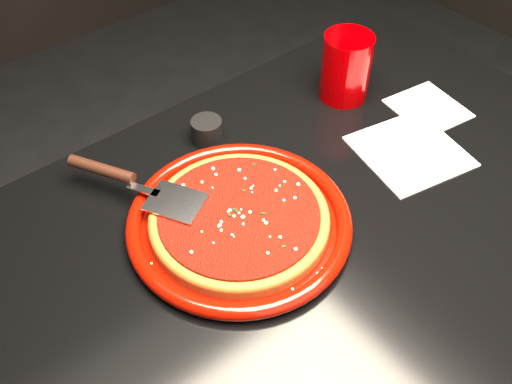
# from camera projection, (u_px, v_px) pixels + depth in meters

# --- Properties ---
(table) EXTENTS (1.20, 0.80, 0.75)m
(table) POSITION_uv_depth(u_px,v_px,m) (305.00, 328.00, 1.23)
(table) COLOR black
(table) RESTS_ON floor
(plate) EXTENTS (0.40, 0.40, 0.03)m
(plate) POSITION_uv_depth(u_px,v_px,m) (239.00, 222.00, 0.93)
(plate) COLOR #6E0701
(plate) RESTS_ON table
(pizza_crust) EXTENTS (0.32, 0.32, 0.01)m
(pizza_crust) POSITION_uv_depth(u_px,v_px,m) (239.00, 220.00, 0.93)
(pizza_crust) COLOR brown
(pizza_crust) RESTS_ON plate
(pizza_crust_rim) EXTENTS (0.32, 0.32, 0.02)m
(pizza_crust_rim) POSITION_uv_depth(u_px,v_px,m) (239.00, 217.00, 0.92)
(pizza_crust_rim) COLOR brown
(pizza_crust_rim) RESTS_ON plate
(pizza_sauce) EXTENTS (0.28, 0.28, 0.01)m
(pizza_sauce) POSITION_uv_depth(u_px,v_px,m) (239.00, 215.00, 0.92)
(pizza_sauce) COLOR maroon
(pizza_sauce) RESTS_ON plate
(parmesan_dusting) EXTENTS (0.25, 0.25, 0.01)m
(parmesan_dusting) POSITION_uv_depth(u_px,v_px,m) (239.00, 212.00, 0.91)
(parmesan_dusting) COLOR #FFF2C3
(parmesan_dusting) RESTS_ON plate
(basil_flecks) EXTENTS (0.23, 0.23, 0.00)m
(basil_flecks) POSITION_uv_depth(u_px,v_px,m) (239.00, 212.00, 0.91)
(basil_flecks) COLOR black
(basil_flecks) RESTS_ON plate
(pizza_server) EXTENTS (0.22, 0.31, 0.02)m
(pizza_server) POSITION_uv_depth(u_px,v_px,m) (137.00, 182.00, 0.95)
(pizza_server) COLOR silver
(pizza_server) RESTS_ON plate
(cup) EXTENTS (0.13, 0.13, 0.14)m
(cup) POSITION_uv_depth(u_px,v_px,m) (346.00, 67.00, 1.14)
(cup) COLOR #8C0001
(cup) RESTS_ON table
(napkin_a) EXTENTS (0.22, 0.22, 0.00)m
(napkin_a) POSITION_uv_depth(u_px,v_px,m) (410.00, 151.00, 1.07)
(napkin_a) COLOR silver
(napkin_a) RESTS_ON table
(napkin_b) EXTENTS (0.15, 0.15, 0.00)m
(napkin_b) POSITION_uv_depth(u_px,v_px,m) (428.00, 108.00, 1.16)
(napkin_b) COLOR silver
(napkin_b) RESTS_ON table
(ramekin) EXTENTS (0.07, 0.07, 0.05)m
(ramekin) POSITION_uv_depth(u_px,v_px,m) (207.00, 130.00, 1.08)
(ramekin) COLOR black
(ramekin) RESTS_ON table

